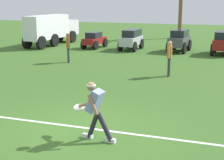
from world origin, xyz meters
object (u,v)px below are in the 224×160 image
object	(u,v)px
parked_car_slot_d	(222,42)
palm_tree_far_left	(181,0)
teammate_midfield	(169,55)
teammate_deep	(68,45)
parked_car_slot_c	(179,40)
frisbee_thrower	(95,108)
frisbee_in_flight	(79,107)
parked_car_slot_b	(131,39)
parked_car_slot_a	(94,40)
box_truck	(52,28)

from	to	relation	value
parked_car_slot_d	palm_tree_far_left	xyz separation A→B (m)	(-3.79, 8.29, 2.54)
teammate_midfield	teammate_deep	xyz separation A→B (m)	(-5.69, 1.65, 0.00)
parked_car_slot_c	frisbee_thrower	bearing A→B (deg)	-89.32
frisbee_in_flight	parked_car_slot_b	world-z (taller)	parked_car_slot_b
parked_car_slot_c	teammate_midfield	bearing A→B (deg)	-85.19
parked_car_slot_b	palm_tree_far_left	bearing A→B (deg)	76.08
parked_car_slot_a	box_truck	world-z (taller)	box_truck
frisbee_thrower	parked_car_slot_b	size ratio (longest dim) A/B	0.59
frisbee_in_flight	parked_car_slot_a	bearing A→B (deg)	110.48
frisbee_in_flight	teammate_midfield	bearing A→B (deg)	82.20
frisbee_in_flight	parked_car_slot_a	xyz separation A→B (m)	(-5.46, 14.63, -0.11)
frisbee_thrower	teammate_deep	size ratio (longest dim) A/B	0.91
frisbee_in_flight	teammate_midfield	world-z (taller)	teammate_midfield
teammate_midfield	box_truck	xyz separation A→B (m)	(-10.00, 7.73, 0.29)
box_truck	parked_car_slot_a	bearing A→B (deg)	-6.50
teammate_deep	parked_car_slot_c	bearing A→B (deg)	49.26
parked_car_slot_c	box_truck	xyz separation A→B (m)	(-9.37, 0.21, 0.49)
parked_car_slot_d	palm_tree_far_left	world-z (taller)	palm_tree_far_left
teammate_midfield	parked_car_slot_c	bearing A→B (deg)	94.81
frisbee_in_flight	teammate_deep	world-z (taller)	teammate_deep
parked_car_slot_c	parked_car_slot_d	bearing A→B (deg)	-6.55
parked_car_slot_c	box_truck	world-z (taller)	box_truck
teammate_deep	palm_tree_far_left	distance (m)	14.58
palm_tree_far_left	parked_car_slot_b	bearing A→B (deg)	-103.92
frisbee_in_flight	teammate_midfield	xyz separation A→B (m)	(1.00, 7.30, 0.26)
parked_car_slot_b	parked_car_slot_d	bearing A→B (deg)	-1.10
parked_car_slot_a	parked_car_slot_d	distance (m)	8.49
parked_car_slot_b	parked_car_slot_c	distance (m)	3.16
parked_car_slot_c	parked_car_slot_d	size ratio (longest dim) A/B	1.01
box_truck	parked_car_slot_d	bearing A→B (deg)	-2.46
parked_car_slot_a	teammate_deep	bearing A→B (deg)	-82.18
frisbee_thrower	frisbee_in_flight	bearing A→B (deg)	153.70
parked_car_slot_d	box_truck	bearing A→B (deg)	177.54
teammate_deep	parked_car_slot_a	world-z (taller)	teammate_deep
frisbee_thrower	parked_car_slot_a	size ratio (longest dim) A/B	0.63
frisbee_in_flight	palm_tree_far_left	distance (m)	22.96
parked_car_slot_a	palm_tree_far_left	distance (m)	9.81
frisbee_thrower	parked_car_slot_c	size ratio (longest dim) A/B	0.58
frisbee_thrower	parked_car_slot_a	world-z (taller)	frisbee_thrower
frisbee_in_flight	parked_car_slot_b	bearing A→B (deg)	100.78
teammate_midfield	parked_car_slot_a	bearing A→B (deg)	131.43
teammate_midfield	box_truck	world-z (taller)	box_truck
teammate_midfield	parked_car_slot_a	world-z (taller)	teammate_midfield
parked_car_slot_b	parked_car_slot_a	bearing A→B (deg)	179.98
parked_car_slot_a	parked_car_slot_b	world-z (taller)	parked_car_slot_b
parked_car_slot_a	parked_car_slot_d	bearing A→B (deg)	-0.76
frisbee_in_flight	box_truck	size ratio (longest dim) A/B	0.05
parked_car_slot_a	parked_car_slot_b	distance (m)	2.68
palm_tree_far_left	frisbee_in_flight	bearing A→B (deg)	-88.09
frisbee_thrower	parked_car_slot_d	size ratio (longest dim) A/B	0.59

